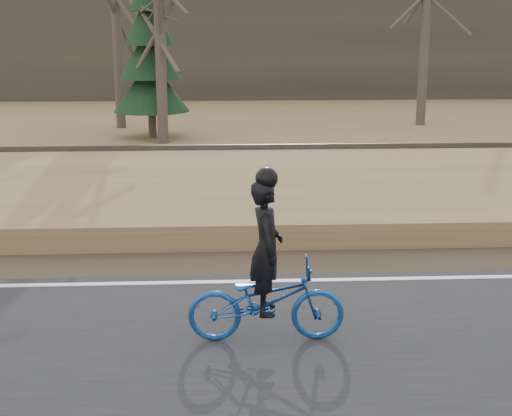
{
  "coord_description": "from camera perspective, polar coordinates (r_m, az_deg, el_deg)",
  "views": [
    {
      "loc": [
        -3.4,
        -9.68,
        3.67
      ],
      "look_at": [
        -2.86,
        0.5,
        1.1
      ],
      "focal_mm": 50.0,
      "sensor_mm": 36.0,
      "label": 1
    }
  ],
  "objects": [
    {
      "name": "bare_tree_left",
      "position": [
        27.62,
        -11.1,
        14.35
      ],
      "size": [
        0.36,
        0.36,
        7.78
      ],
      "primitive_type": "cylinder",
      "color": "#4A4036",
      "rests_on": "ground"
    },
    {
      "name": "edge_line",
      "position": [
        11.05,
        15.15,
        -5.4
      ],
      "size": [
        120.0,
        0.12,
        0.01
      ],
      "primitive_type": "cube",
      "color": "silver",
      "rests_on": "road"
    },
    {
      "name": "bare_tree_near_left",
      "position": [
        23.55,
        -7.67,
        12.75
      ],
      "size": [
        0.36,
        0.36,
        6.29
      ],
      "primitive_type": "cylinder",
      "color": "#4A4036",
      "rests_on": "ground"
    },
    {
      "name": "ground",
      "position": [
        10.9,
        15.45,
        -6.07
      ],
      "size": [
        120.0,
        120.0,
        0.0
      ],
      "primitive_type": "plane",
      "color": "olive",
      "rests_on": "ground"
    },
    {
      "name": "bare_tree_center",
      "position": [
        28.7,
        13.42,
        13.89
      ],
      "size": [
        0.36,
        0.36,
        7.46
      ],
      "primitive_type": "cylinder",
      "color": "#4A4036",
      "rests_on": "ground"
    },
    {
      "name": "shoulder",
      "position": [
        11.97,
        13.68,
        -4.02
      ],
      "size": [
        120.0,
        1.6,
        0.04
      ],
      "primitive_type": "cube",
      "color": "#473A2B",
      "rests_on": "ground"
    },
    {
      "name": "embankment",
      "position": [
        14.7,
        10.45,
        0.34
      ],
      "size": [
        120.0,
        5.0,
        0.44
      ],
      "primitive_type": "cube",
      "color": "olive",
      "rests_on": "ground"
    },
    {
      "name": "ballast",
      "position": [
        18.33,
        7.75,
        3.19
      ],
      "size": [
        120.0,
        3.0,
        0.45
      ],
      "primitive_type": "cube",
      "color": "slate",
      "rests_on": "ground"
    },
    {
      "name": "treeline_backdrop",
      "position": [
        39.83,
        1.95,
        13.18
      ],
      "size": [
        120.0,
        4.0,
        6.0
      ],
      "primitive_type": "cube",
      "color": "#383328",
      "rests_on": "ground"
    },
    {
      "name": "cyclist",
      "position": [
        8.43,
        0.82,
        -6.37
      ],
      "size": [
        1.86,
        0.67,
        2.1
      ],
      "rotation": [
        0.0,
        0.0,
        1.56
      ],
      "color": "navy",
      "rests_on": "road"
    },
    {
      "name": "railroad",
      "position": [
        18.28,
        7.78,
        4.12
      ],
      "size": [
        120.0,
        2.4,
        0.29
      ],
      "color": "black",
      "rests_on": "ballast"
    },
    {
      "name": "conifer",
      "position": [
        24.88,
        -8.49,
        12.08
      ],
      "size": [
        2.6,
        2.6,
        5.99
      ],
      "color": "#4A4036",
      "rests_on": "ground"
    }
  ]
}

